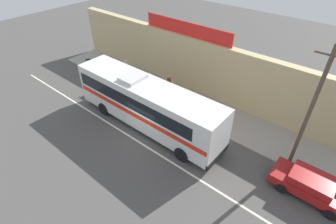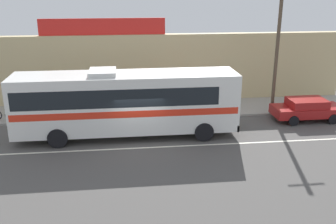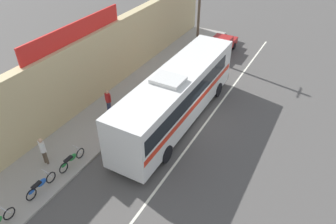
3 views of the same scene
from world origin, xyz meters
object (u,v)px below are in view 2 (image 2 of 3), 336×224
utility_pole (277,49)px  pedestrian_near_shop (102,96)px  motorcycle_red (20,113)px  parked_car (307,109)px  intercity_bus (125,100)px  pedestrian_far_left (15,98)px

utility_pole → pedestrian_near_shop: size_ratio=4.56×
utility_pole → motorcycle_red: utility_pole is taller
parked_car → utility_pole: size_ratio=0.55×
intercity_bus → parked_car: intercity_bus is taller
pedestrian_far_left → pedestrian_near_shop: bearing=-1.0°
intercity_bus → pedestrian_far_left: intercity_bus is taller
motorcycle_red → pedestrian_near_shop: 5.13m
parked_car → pedestrian_far_left: 18.43m
motorcycle_red → utility_pole: bearing=-0.3°
intercity_bus → utility_pole: 10.25m
utility_pole → pedestrian_far_left: bearing=175.1°
pedestrian_near_shop → pedestrian_far_left: bearing=179.0°
motorcycle_red → pedestrian_far_left: size_ratio=1.09×
pedestrian_near_shop → parked_car: bearing=-13.2°
intercity_bus → motorcycle_red: (-6.40, 3.04, -1.50)m
intercity_bus → utility_pole: (9.58, 2.97, 2.12)m
intercity_bus → pedestrian_near_shop: bearing=108.8°
intercity_bus → pedestrian_far_left: (-6.96, 4.39, -0.91)m
parked_car → utility_pole: bearing=134.6°
intercity_bus → motorcycle_red: bearing=154.6°
pedestrian_far_left → parked_car: bearing=-9.6°
parked_car → pedestrian_far_left: size_ratio=2.48×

